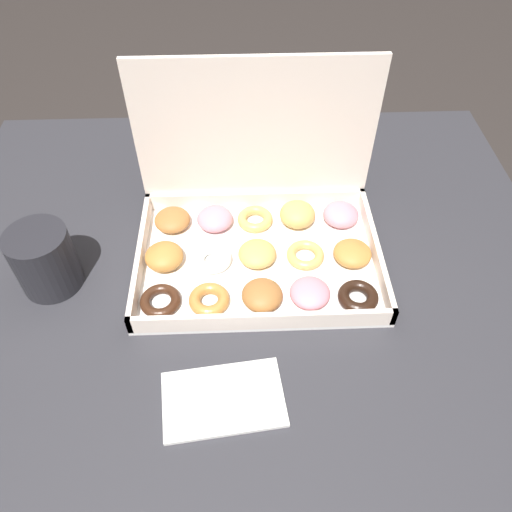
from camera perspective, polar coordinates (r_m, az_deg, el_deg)
The scene contains 5 objects.
ground_plane at distance 1.41m, azimuth -1.00°, elevation -21.41°, with size 8.00×8.00×0.00m, color #2D2826.
dining_table at distance 0.86m, azimuth -1.53°, elevation -6.89°, with size 1.03×0.94×0.71m.
donut_box at distance 0.80m, azimuth -0.00°, elevation 3.62°, with size 0.38×0.28×0.28m.
coffee_mug at distance 0.81m, azimuth -23.32°, elevation -0.33°, with size 0.09×0.09×0.10m.
paper_napkin at distance 0.68m, azimuth -4.12°, elevation -16.01°, with size 0.17×0.12×0.01m.
Camera 1 is at (0.00, -0.50, 1.32)m, focal length 35.00 mm.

